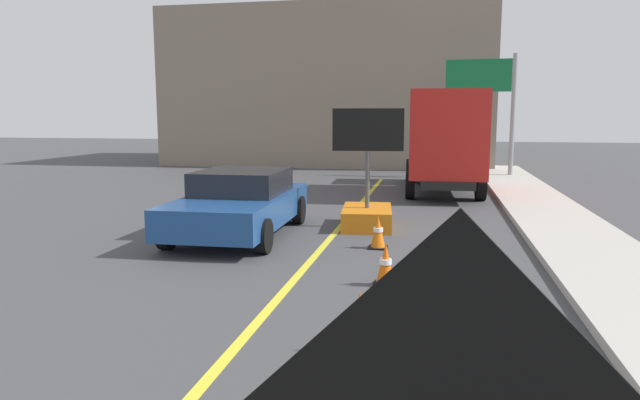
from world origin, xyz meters
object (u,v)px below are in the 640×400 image
Objects in this scene: arrow_board_trailer at (367,206)px; traffic_cone_curbside at (378,232)px; traffic_cone_mid_lane at (360,323)px; traffic_cone_far_lane at (385,265)px; box_truck at (443,139)px; highway_guide_sign at (494,94)px; pickup_car at (240,203)px.

arrow_board_trailer reaches higher than traffic_cone_curbside.
traffic_cone_mid_lane is 1.06× the size of traffic_cone_far_lane.
traffic_cone_mid_lane reaches higher than traffic_cone_far_lane.
box_truck is 1.40× the size of highway_guide_sign.
pickup_car is 4.63m from traffic_cone_far_lane.
pickup_car is at bearing -115.87° from highway_guide_sign.
arrow_board_trailer is 4.60m from traffic_cone_far_lane.
highway_guide_sign is at bearing 79.74° from traffic_cone_far_lane.
arrow_board_trailer is 7.03m from box_truck.
box_truck is 11.35m from traffic_cone_far_lane.
traffic_cone_far_lane is (0.81, -4.53, -0.16)m from arrow_board_trailer.
traffic_cone_far_lane is 2.47m from traffic_cone_curbside.
traffic_cone_far_lane is at bearing -94.65° from box_truck.
arrow_board_trailer reaches higher than traffic_cone_far_lane.
traffic_cone_curbside is at bearing -98.21° from box_truck.
box_truck is 10.13× the size of traffic_cone_mid_lane.
box_truck reaches higher than traffic_cone_curbside.
highway_guide_sign is 16.70m from traffic_cone_far_lane.
box_truck reaches higher than arrow_board_trailer.
pickup_car is 6.61m from traffic_cone_mid_lane.
box_truck is 10.94× the size of traffic_cone_curbside.
traffic_cone_far_lane is (-0.91, -11.21, -1.47)m from box_truck.
traffic_cone_mid_lane is (-2.97, -18.69, -3.08)m from highway_guide_sign.
box_truck is at bearing 75.54° from arrow_board_trailer.
highway_guide_sign is at bearing 72.18° from arrow_board_trailer.
traffic_cone_mid_lane is 5.00m from traffic_cone_curbside.
pickup_car is 7.11× the size of traffic_cone_far_lane.
arrow_board_trailer reaches higher than pickup_car.
highway_guide_sign is (3.73, 11.62, 2.94)m from arrow_board_trailer.
arrow_board_trailer is 4.23× the size of traffic_cone_curbside.
arrow_board_trailer is 12.55m from highway_guide_sign.
highway_guide_sign reaches higher than traffic_cone_mid_lane.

